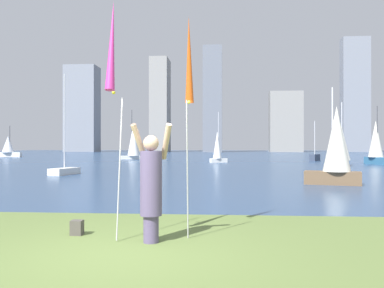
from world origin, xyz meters
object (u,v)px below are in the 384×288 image
(sailboat_6, at_px, (8,146))
(kite_flag_left, at_px, (112,50))
(bag, at_px, (77,228))
(sailboat_7, at_px, (315,157))
(sailboat_3, at_px, (217,147))
(sailboat_5, at_px, (342,146))
(sailboat_1, at_px, (133,141))
(kite_flag_right, at_px, (189,64))
(sailboat_4, at_px, (376,143))
(sailboat_2, at_px, (336,147))
(person, at_px, (151,184))
(sailboat_0, at_px, (64,170))

(sailboat_6, bearing_deg, kite_flag_left, -59.68)
(bag, xyz_separation_m, sailboat_6, (-27.14, 47.13, 1.36))
(sailboat_7, bearing_deg, kite_flag_left, -107.10)
(sailboat_3, relative_size, sailboat_7, 1.14)
(sailboat_5, bearing_deg, sailboat_1, 144.61)
(kite_flag_right, relative_size, sailboat_7, 0.96)
(kite_flag_right, bearing_deg, sailboat_4, 64.44)
(kite_flag_right, height_order, sailboat_7, sailboat_7)
(kite_flag_left, xyz_separation_m, sailboat_7, (11.48, 37.34, -2.86))
(sailboat_2, bearing_deg, person, -119.28)
(sailboat_0, xyz_separation_m, sailboat_1, (-1.54, 24.46, 1.85))
(sailboat_3, bearing_deg, sailboat_5, -30.84)
(bag, height_order, sailboat_2, sailboat_2)
(sailboat_5, bearing_deg, bag, -115.24)
(sailboat_1, bearing_deg, person, -76.96)
(kite_flag_right, bearing_deg, sailboat_5, 68.63)
(sailboat_6, relative_size, sailboat_7, 1.04)
(kite_flag_right, xyz_separation_m, sailboat_4, (13.80, 28.86, -1.32))
(bag, height_order, sailboat_1, sailboat_1)
(kite_flag_left, height_order, sailboat_1, sailboat_1)
(sailboat_2, xyz_separation_m, sailboat_3, (-5.25, 21.10, -0.13))
(kite_flag_left, xyz_separation_m, sailboat_0, (-7.07, 15.64, -2.96))
(sailboat_0, xyz_separation_m, sailboat_2, (13.61, -4.78, 1.29))
(sailboat_3, bearing_deg, sailboat_7, 27.80)
(person, height_order, sailboat_1, sailboat_1)
(sailboat_3, xyz_separation_m, sailboat_5, (9.81, -5.85, 0.15))
(sailboat_0, bearing_deg, person, -63.43)
(sailboat_0, height_order, sailboat_6, sailboat_0)
(sailboat_3, distance_m, sailboat_5, 11.42)
(kite_flag_right, relative_size, sailboat_0, 0.71)
(person, distance_m, sailboat_1, 40.88)
(sailboat_3, distance_m, sailboat_6, 33.33)
(sailboat_2, relative_size, sailboat_4, 0.81)
(kite_flag_left, xyz_separation_m, bag, (-0.87, 0.75, -3.10))
(sailboat_2, distance_m, sailboat_4, 20.67)
(bag, xyz_separation_m, sailboat_2, (7.40, 10.12, 1.43))
(sailboat_2, bearing_deg, bag, -126.18)
(sailboat_1, bearing_deg, sailboat_7, -7.83)
(person, distance_m, kite_flag_right, 2.31)
(person, bearing_deg, kite_flag_left, -160.68)
(bag, bearing_deg, sailboat_0, 112.63)
(kite_flag_right, distance_m, sailboat_1, 40.47)
(kite_flag_right, height_order, sailboat_4, sailboat_4)
(kite_flag_left, distance_m, sailboat_0, 17.42)
(kite_flag_right, distance_m, sailboat_6, 55.38)
(sailboat_0, relative_size, sailboat_7, 1.35)
(kite_flag_right, bearing_deg, bag, -177.04)
(person, relative_size, sailboat_3, 0.43)
(person, height_order, kite_flag_left, kite_flag_left)
(sailboat_1, distance_m, sailboat_5, 24.17)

